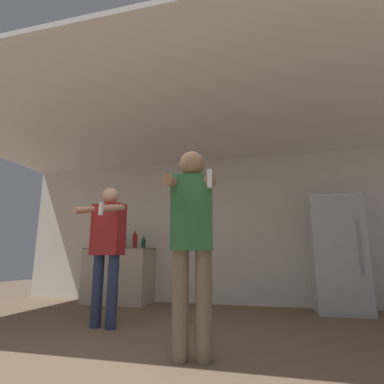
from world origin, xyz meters
TOP-DOWN VIEW (x-y plane):
  - ground_plane at (0.00, 0.00)m, footprint 14.00×14.00m
  - wall_back at (0.00, 3.36)m, footprint 7.00×0.06m
  - ceiling_slab at (0.00, 1.66)m, footprint 7.00×3.85m
  - refrigerator at (2.14, 3.00)m, footprint 0.72×0.69m
  - counter at (-1.44, 3.03)m, footprint 1.17×0.62m
  - bottle_dark_rum at (-1.81, 2.99)m, footprint 0.08×0.08m
  - bottle_tall_gin at (-0.97, 2.99)m, footprint 0.07×0.07m
  - bottle_green_wine at (-1.35, 2.99)m, footprint 0.09×0.09m
  - bottle_short_whiskey at (-1.13, 2.99)m, footprint 0.08×0.08m
  - bottle_brown_liquor at (-1.65, 2.99)m, footprint 0.09×0.09m
  - person_woman_foreground at (0.54, 0.51)m, footprint 0.47×0.52m
  - person_man_side at (-0.72, 1.33)m, footprint 0.48×0.56m

SIDE VIEW (x-z plane):
  - ground_plane at x=0.00m, z-range 0.00..0.00m
  - counter at x=-1.44m, z-range 0.00..0.94m
  - refrigerator at x=2.14m, z-range 0.00..1.69m
  - person_man_side at x=-0.72m, z-range 0.15..1.79m
  - person_woman_foreground at x=0.54m, z-range 0.13..1.85m
  - bottle_tall_gin at x=-0.97m, z-range 0.91..1.14m
  - bottle_dark_rum at x=-1.81m, z-range 0.90..1.17m
  - bottle_green_wine at x=-1.35m, z-range 0.91..1.20m
  - bottle_brown_liquor at x=-1.65m, z-range 0.91..1.21m
  - bottle_short_whiskey at x=-1.13m, z-range 0.92..1.23m
  - wall_back at x=0.00m, z-range 0.00..2.55m
  - ceiling_slab at x=0.00m, z-range 2.55..2.60m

